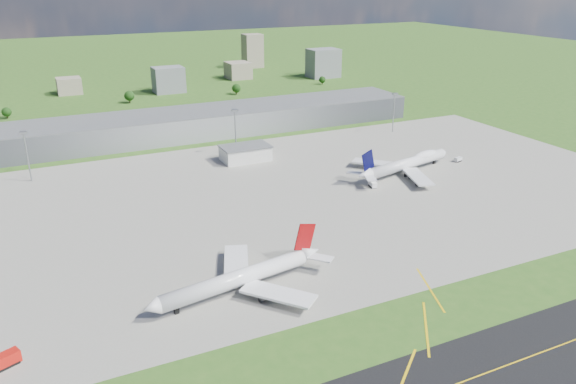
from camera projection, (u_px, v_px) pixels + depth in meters
name	position (u px, v px, depth m)	size (l,w,h in m)	color
ground	(202.00, 140.00, 352.66)	(1400.00, 1400.00, 0.00)	#305A1C
apron	(292.00, 196.00, 264.05)	(360.00, 190.00, 0.08)	gray
terminal	(194.00, 123.00, 362.56)	(300.00, 42.00, 15.00)	gray
ops_building	(245.00, 154.00, 313.12)	(26.00, 16.00, 8.00)	silver
mast_west	(26.00, 147.00, 276.81)	(3.50, 2.00, 25.90)	gray
mast_center	(235.00, 124.00, 320.76)	(3.50, 2.00, 25.90)	gray
mast_east	(394.00, 106.00, 364.71)	(3.50, 2.00, 25.90)	gray
airliner_red_twin	(242.00, 278.00, 183.74)	(65.26, 50.31, 17.97)	white
airliner_blue_quad	(407.00, 163.00, 293.67)	(68.09, 52.59, 17.96)	white
fire_truck	(3.00, 361.00, 148.59)	(9.06, 6.29, 3.75)	red
tug_yellow	(305.00, 248.00, 212.28)	(3.30, 3.52, 1.59)	yellow
van_white_near	(373.00, 184.00, 274.70)	(3.55, 6.07, 2.86)	white
van_white_far	(458.00, 160.00, 311.87)	(5.17, 3.33, 2.47)	silver
bldg_cw	(69.00, 86.00, 486.07)	(20.00, 18.00, 14.00)	gray
bldg_c	(169.00, 80.00, 491.33)	(26.00, 20.00, 22.00)	slate
bldg_ce	(238.00, 70.00, 558.05)	(22.00, 24.00, 16.00)	gray
bldg_e	(323.00, 63.00, 562.58)	(30.00, 22.00, 28.00)	slate
bldg_tall_e	(253.00, 51.00, 620.90)	(20.00, 18.00, 36.00)	gray
tree_w	(6.00, 112.00, 403.74)	(6.75, 6.75, 8.25)	#382314
tree_c	(129.00, 96.00, 451.97)	(8.10, 8.10, 9.90)	#382314
tree_e	(236.00, 88.00, 483.84)	(7.65, 7.65, 9.35)	#382314
tree_far_e	(322.00, 80.00, 528.57)	(6.30, 6.30, 7.70)	#382314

